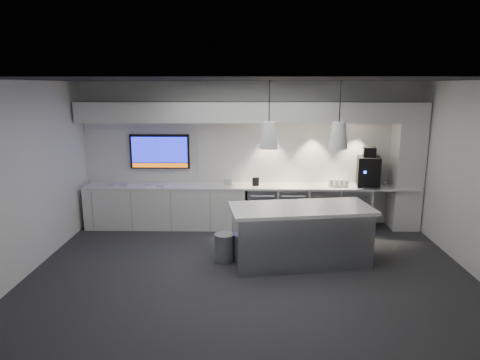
{
  "coord_description": "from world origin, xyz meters",
  "views": [
    {
      "loc": [
        -0.04,
        -6.42,
        2.92
      ],
      "look_at": [
        -0.18,
        1.1,
        1.25
      ],
      "focal_mm": 32.0,
      "sensor_mm": 36.0,
      "label": 1
    }
  ],
  "objects_px": {
    "island": "(300,235)",
    "coffee_machine": "(368,170)",
    "wall_tv": "(160,152)",
    "bin": "(225,248)"
  },
  "relations": [
    {
      "from": "coffee_machine",
      "to": "bin",
      "type": "bearing_deg",
      "value": -138.39
    },
    {
      "from": "island",
      "to": "coffee_machine",
      "type": "bearing_deg",
      "value": 41.15
    },
    {
      "from": "island",
      "to": "bin",
      "type": "xyz_separation_m",
      "value": [
        -1.26,
        0.05,
        -0.25
      ]
    },
    {
      "from": "island",
      "to": "coffee_machine",
      "type": "relative_size",
      "value": 3.04
    },
    {
      "from": "wall_tv",
      "to": "island",
      "type": "height_order",
      "value": "wall_tv"
    },
    {
      "from": "wall_tv",
      "to": "island",
      "type": "xyz_separation_m",
      "value": [
        2.74,
        -2.12,
        -1.07
      ]
    },
    {
      "from": "bin",
      "to": "coffee_machine",
      "type": "bearing_deg",
      "value": 32.62
    },
    {
      "from": "bin",
      "to": "coffee_machine",
      "type": "distance_m",
      "value": 3.53
    },
    {
      "from": "wall_tv",
      "to": "island",
      "type": "distance_m",
      "value": 3.62
    },
    {
      "from": "wall_tv",
      "to": "bin",
      "type": "relative_size",
      "value": 2.6
    }
  ]
}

